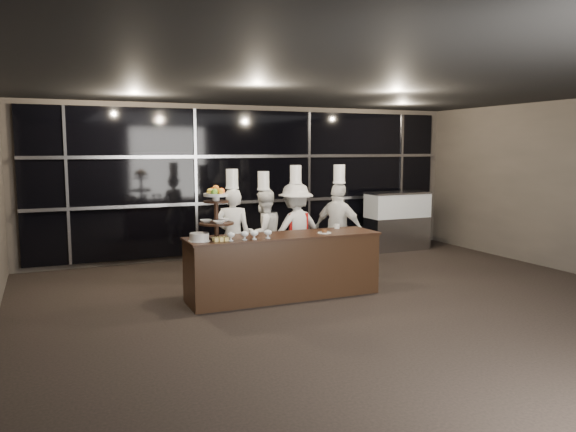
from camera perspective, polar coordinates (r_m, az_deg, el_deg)
name	(u,v)px	position (r m, az deg, el deg)	size (l,w,h in m)	color
room	(396,204)	(6.86, 10.91, 1.24)	(10.00, 10.00, 10.00)	black
window_wall	(254,181)	(11.26, -3.44, 3.55)	(8.60, 0.10, 2.80)	black
buffet_counter	(284,266)	(8.17, -0.45, -5.07)	(2.84, 0.74, 0.92)	black
display_stand	(216,209)	(7.70, -7.31, 0.72)	(0.48, 0.48, 0.74)	black
compotes	(249,234)	(7.66, -3.93, -1.82)	(0.65, 0.11, 0.12)	silver
layer_cake	(199,237)	(7.64, -8.99, -2.13)	(0.30, 0.30, 0.11)	white
pastry_squares	(220,239)	(7.60, -6.88, -2.34)	(0.20, 0.13, 0.05)	#FEE27C
small_plate	(324,232)	(8.26, 3.72, -1.65)	(0.20, 0.20, 0.05)	white
chef_cup	(337,226)	(8.74, 5.00, -1.05)	(0.08, 0.08, 0.07)	white
display_case	(397,218)	(12.16, 11.03, -0.18)	(1.35, 0.59, 1.24)	#A5A5AA
chef_a	(233,234)	(8.93, -5.64, -1.88)	(0.65, 0.53, 1.84)	silver
chef_b	(264,233)	(9.34, -2.48, -1.73)	(0.85, 0.75, 1.79)	white
chef_c	(296,229)	(9.45, 0.78, -1.36)	(1.10, 0.74, 1.88)	silver
chef_d	(339,229)	(9.42, 5.17, -1.34)	(0.80, 1.00, 1.89)	white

